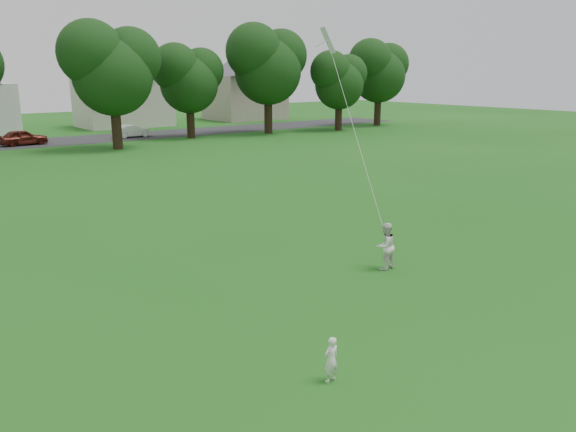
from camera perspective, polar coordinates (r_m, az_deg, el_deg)
ground at (r=13.37m, az=3.87°, el=-11.59°), size 160.00×160.00×0.00m
toddler at (r=11.22m, az=4.41°, el=-14.32°), size 0.35×0.23×0.94m
older_boy at (r=17.31m, az=9.84°, el=-3.04°), size 0.74×0.59×1.46m
kite at (r=17.91m, az=6.89°, el=8.21°), size 0.76×2.12×6.67m
tree_row at (r=46.06m, az=-24.82°, el=13.72°), size 83.24×9.50×10.64m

